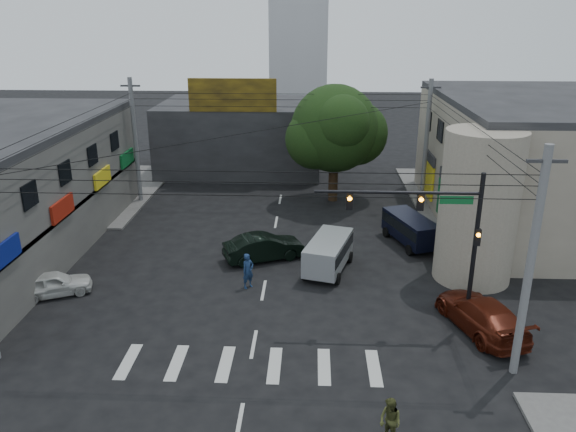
# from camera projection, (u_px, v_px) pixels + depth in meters

# --- Properties ---
(ground) EXTENTS (160.00, 160.00, 0.00)m
(ground) POSITION_uv_depth(u_px,v_px,m) (260.00, 310.00, 26.95)
(ground) COLOR black
(ground) RESTS_ON ground
(sidewalk_far_left) EXTENTS (16.00, 16.00, 0.15)m
(sidewalk_far_left) POSITION_uv_depth(u_px,v_px,m) (55.00, 191.00, 44.58)
(sidewalk_far_left) COLOR #514F4C
(sidewalk_far_left) RESTS_ON ground
(sidewalk_far_right) EXTENTS (16.00, 16.00, 0.15)m
(sidewalk_far_right) POSITION_uv_depth(u_px,v_px,m) (515.00, 198.00, 43.08)
(sidewalk_far_right) COLOR #514F4C
(sidewalk_far_right) RESTS_ON ground
(building_right) EXTENTS (14.00, 18.00, 8.00)m
(building_right) POSITION_uv_depth(u_px,v_px,m) (548.00, 164.00, 37.05)
(building_right) COLOR gray
(building_right) RESTS_ON ground
(corner_column) EXTENTS (4.00, 4.00, 8.00)m
(corner_column) POSITION_uv_depth(u_px,v_px,m) (478.00, 207.00, 28.89)
(corner_column) COLOR gray
(corner_column) RESTS_ON ground
(building_far) EXTENTS (14.00, 10.00, 6.00)m
(building_far) POSITION_uv_depth(u_px,v_px,m) (242.00, 136.00, 50.52)
(building_far) COLOR #232326
(building_far) RESTS_ON ground
(billboard) EXTENTS (7.00, 0.30, 2.60)m
(billboard) POSITION_uv_depth(u_px,v_px,m) (232.00, 95.00, 44.45)
(billboard) COLOR olive
(billboard) RESTS_ON building_far
(street_tree) EXTENTS (6.40, 6.40, 8.70)m
(street_tree) POSITION_uv_depth(u_px,v_px,m) (335.00, 129.00, 40.89)
(street_tree) COLOR black
(street_tree) RESTS_ON ground
(traffic_gantry) EXTENTS (7.10, 0.35, 7.20)m
(traffic_gantry) POSITION_uv_depth(u_px,v_px,m) (438.00, 226.00, 24.03)
(traffic_gantry) COLOR black
(traffic_gantry) RESTS_ON ground
(utility_pole_near_right) EXTENTS (0.32, 0.32, 9.20)m
(utility_pole_near_right) POSITION_uv_depth(u_px,v_px,m) (530.00, 266.00, 20.72)
(utility_pole_near_right) COLOR #59595B
(utility_pole_near_right) RESTS_ON ground
(utility_pole_far_left) EXTENTS (0.32, 0.32, 9.20)m
(utility_pole_far_left) POSITION_uv_depth(u_px,v_px,m) (135.00, 142.00, 40.85)
(utility_pole_far_left) COLOR #59595B
(utility_pole_far_left) RESTS_ON ground
(utility_pole_far_right) EXTENTS (0.32, 0.32, 9.20)m
(utility_pole_far_right) POSITION_uv_depth(u_px,v_px,m) (426.00, 144.00, 39.97)
(utility_pole_far_right) COLOR #59595B
(utility_pole_far_right) RESTS_ON ground
(dark_sedan) EXTENTS (4.93, 5.78, 1.52)m
(dark_sedan) POSITION_uv_depth(u_px,v_px,m) (264.00, 247.00, 32.19)
(dark_sedan) COLOR black
(dark_sedan) RESTS_ON ground
(white_compact) EXTENTS (4.26, 4.80, 1.26)m
(white_compact) POSITION_uv_depth(u_px,v_px,m) (53.00, 284.00, 28.13)
(white_compact) COLOR silver
(white_compact) RESTS_ON ground
(maroon_sedan) EXTENTS (5.23, 6.54, 1.54)m
(maroon_sedan) POSITION_uv_depth(u_px,v_px,m) (481.00, 314.00, 25.00)
(maroon_sedan) COLOR #49150A
(maroon_sedan) RESTS_ON ground
(silver_minivan) EXTENTS (5.26, 4.10, 1.85)m
(silver_minivan) POSITION_uv_depth(u_px,v_px,m) (328.00, 255.00, 30.73)
(silver_minivan) COLOR #A3A6AB
(silver_minivan) RESTS_ON ground
(navy_van) EXTENTS (5.50, 4.51, 1.77)m
(navy_van) POSITION_uv_depth(u_px,v_px,m) (410.00, 231.00, 34.31)
(navy_van) COLOR black
(navy_van) RESTS_ON ground
(traffic_officer) EXTENTS (1.13, 1.13, 1.88)m
(traffic_officer) POSITION_uv_depth(u_px,v_px,m) (248.00, 271.00, 28.82)
(traffic_officer) COLOR navy
(traffic_officer) RESTS_ON ground
(pedestrian_olive) EXTENTS (1.44, 1.43, 1.68)m
(pedestrian_olive) POSITION_uv_depth(u_px,v_px,m) (390.00, 421.00, 18.33)
(pedestrian_olive) COLOR #3D411E
(pedestrian_olive) RESTS_ON ground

